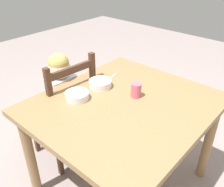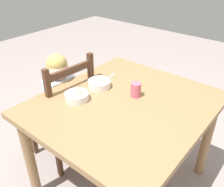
{
  "view_description": "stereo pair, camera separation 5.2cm",
  "coord_description": "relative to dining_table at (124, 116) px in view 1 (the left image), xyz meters",
  "views": [
    {
      "loc": [
        -1.05,
        -0.82,
        1.62
      ],
      "look_at": [
        -0.03,
        0.08,
        0.81
      ],
      "focal_mm": 39.22,
      "sensor_mm": 36.0,
      "label": 1
    },
    {
      "loc": [
        -1.08,
        -0.78,
        1.62
      ],
      "look_at": [
        -0.03,
        0.08,
        0.81
      ],
      "focal_mm": 39.22,
      "sensor_mm": 36.0,
      "label": 2
    }
  ],
  "objects": [
    {
      "name": "dining_chair",
      "position": [
        -0.07,
        0.56,
        -0.19
      ],
      "size": [
        0.45,
        0.45,
        0.97
      ],
      "color": "#4B2E1F",
      "rests_on": "ground"
    },
    {
      "name": "drinking_cup",
      "position": [
        0.11,
        -0.01,
        0.16
      ],
      "size": [
        0.07,
        0.07,
        0.1
      ],
      "primitive_type": "cylinder",
      "color": "#CE5C72",
      "rests_on": "dining_table"
    },
    {
      "name": "ground_plane",
      "position": [
        0.0,
        0.0,
        -0.66
      ],
      "size": [
        8.0,
        8.0,
        0.0
      ],
      "primitive_type": "plane",
      "color": "gray"
    },
    {
      "name": "dining_table",
      "position": [
        0.0,
        0.0,
        0.0
      ],
      "size": [
        1.14,
        1.02,
        0.76
      ],
      "color": "#947048",
      "rests_on": "ground"
    },
    {
      "name": "bowl_of_carrots",
      "position": [
        -0.17,
        0.26,
        0.13
      ],
      "size": [
        0.16,
        0.16,
        0.05
      ],
      "color": "white",
      "rests_on": "dining_table"
    },
    {
      "name": "spoon",
      "position": [
        0.19,
        0.29,
        0.11
      ],
      "size": [
        0.14,
        0.05,
        0.01
      ],
      "color": "silver",
      "rests_on": "dining_table"
    },
    {
      "name": "bowl_of_peas",
      "position": [
        0.05,
        0.26,
        0.14
      ],
      "size": [
        0.16,
        0.16,
        0.05
      ],
      "color": "white",
      "rests_on": "dining_table"
    },
    {
      "name": "child_figure",
      "position": [
        -0.06,
        0.55,
        -0.02
      ],
      "size": [
        0.32,
        0.31,
        0.97
      ],
      "color": "silver",
      "rests_on": "ground"
    }
  ]
}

